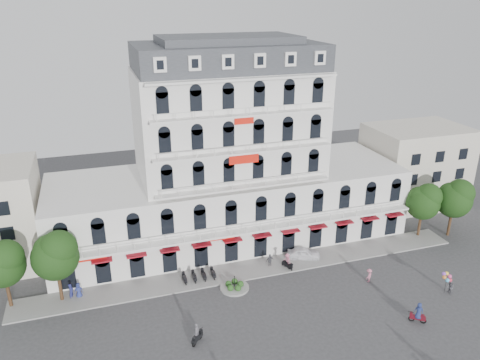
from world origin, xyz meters
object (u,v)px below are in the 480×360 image
Objects in this scene: rider_center at (287,261)px; parked_car at (303,253)px; rider_east at (419,313)px; rider_west at (197,334)px; balloon_vendor at (449,283)px.

parked_car is at bearing 97.28° from rider_center.
parked_car is at bearing -33.23° from rider_east.
rider_west is at bearing 25.63° from rider_east.
rider_center is (-2.88, -1.64, 0.40)m from parked_car.
balloon_vendor is at bearing -113.94° from parked_car.
rider_center is 17.60m from balloon_vendor.
balloon_vendor is (6.20, 3.07, 0.17)m from rider_east.
rider_east is (5.58, -14.46, 0.43)m from parked_car.
rider_west is at bearing 178.52° from balloon_vendor.
rider_east is 0.91× the size of balloon_vendor.
rider_east is at bearing 11.04° from rider_center.
balloon_vendor reaches higher than rider_west.
parked_car is at bearing 135.96° from balloon_vendor.
balloon_vendor is (27.54, -0.71, 0.34)m from rider_west.
balloon_vendor is at bearing -46.77° from rider_west.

